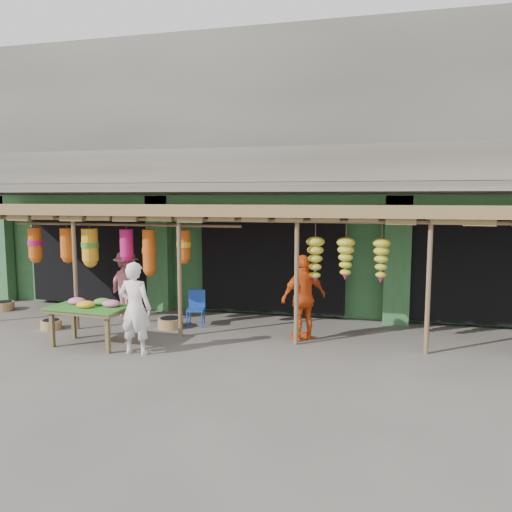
% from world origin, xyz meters
% --- Properties ---
extents(ground, '(80.00, 80.00, 0.00)m').
position_xyz_m(ground, '(0.00, 0.00, 0.00)').
color(ground, '#514C47').
rests_on(ground, ground).
extents(building, '(16.40, 6.80, 7.00)m').
position_xyz_m(building, '(-0.00, 4.87, 3.37)').
color(building, gray).
rests_on(building, ground).
extents(awning, '(14.00, 2.70, 2.79)m').
position_xyz_m(awning, '(-0.14, 0.80, 2.57)').
color(awning, brown).
rests_on(awning, ground).
extents(flower_table, '(1.63, 1.04, 0.93)m').
position_xyz_m(flower_table, '(-2.98, -1.24, 0.75)').
color(flower_table, brown).
rests_on(flower_table, ground).
extents(blue_chair, '(0.46, 0.46, 0.82)m').
position_xyz_m(blue_chair, '(-1.50, 0.76, 0.46)').
color(blue_chair, '#183DA0').
rests_on(blue_chair, ground).
extents(basket_left, '(0.63, 0.63, 0.22)m').
position_xyz_m(basket_left, '(-7.00, 1.00, 0.11)').
color(basket_left, '#8E6140').
rests_on(basket_left, ground).
extents(basket_mid, '(0.58, 0.58, 0.22)m').
position_xyz_m(basket_mid, '(-2.00, 0.41, 0.11)').
color(basket_mid, '#A28449').
rests_on(basket_mid, ground).
extents(basket_right, '(0.58, 0.58, 0.21)m').
position_xyz_m(basket_right, '(-4.57, -0.36, 0.10)').
color(basket_right, '#9F734A').
rests_on(basket_right, ground).
extents(person_front, '(0.65, 0.44, 1.77)m').
position_xyz_m(person_front, '(-1.85, -1.53, 0.88)').
color(person_front, white).
rests_on(person_front, ground).
extents(person_vendor, '(1.07, 1.03, 1.79)m').
position_xyz_m(person_vendor, '(1.09, 0.17, 0.90)').
color(person_vendor, '#DE4F14').
rests_on(person_vendor, ground).
extents(person_shopper, '(1.22, 0.96, 1.65)m').
position_xyz_m(person_shopper, '(-3.50, 1.18, 0.83)').
color(person_shopper, '#D36F7B').
rests_on(person_shopper, ground).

